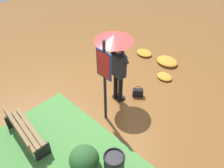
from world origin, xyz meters
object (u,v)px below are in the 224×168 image
info_sign_post (104,74)px  handbag (138,93)px  trash_bin (114,168)px  park_bench (24,131)px  person_with_umbrella (116,52)px

info_sign_post → handbag: 1.80m
trash_bin → info_sign_post: bearing=-38.6°
park_bench → trash_bin: bearing=-160.2°
person_with_umbrella → handbag: (-0.40, -0.51, -1.42)m
person_with_umbrella → park_bench: (0.43, 2.56, -1.15)m
info_sign_post → trash_bin: size_ratio=2.76×
trash_bin → person_with_umbrella: bearing=-47.0°
park_bench → trash_bin: 2.25m
handbag → trash_bin: (-1.28, 2.31, 0.29)m
info_sign_post → trash_bin: 2.01m
person_with_umbrella → trash_bin: (-1.68, 1.80, -1.13)m
park_bench → person_with_umbrella: bearing=-99.6°
handbag → park_bench: park_bench is taller
handbag → trash_bin: 2.66m
handbag → park_bench: bearing=74.9°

